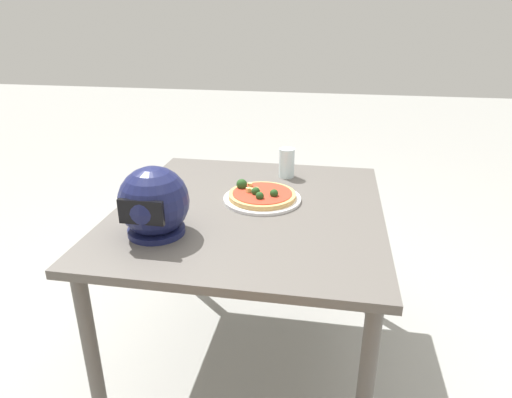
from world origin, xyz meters
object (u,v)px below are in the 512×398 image
(dining_table, at_px, (250,225))
(drinking_glass, at_px, (287,163))
(motorcycle_helmet, at_px, (154,203))
(pizza, at_px, (261,194))

(dining_table, distance_m, drinking_glass, 0.41)
(motorcycle_helmet, xyz_separation_m, drinking_glass, (-0.37, -0.63, -0.05))
(pizza, height_order, motorcycle_helmet, motorcycle_helmet)
(motorcycle_helmet, bearing_deg, pizza, -131.43)
(dining_table, xyz_separation_m, pizza, (-0.03, -0.08, 0.10))
(pizza, bearing_deg, drinking_glass, -103.25)
(pizza, bearing_deg, dining_table, 67.26)
(motorcycle_helmet, bearing_deg, dining_table, -135.48)
(pizza, xyz_separation_m, drinking_glass, (-0.07, -0.29, 0.04))
(dining_table, bearing_deg, pizza, -112.74)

